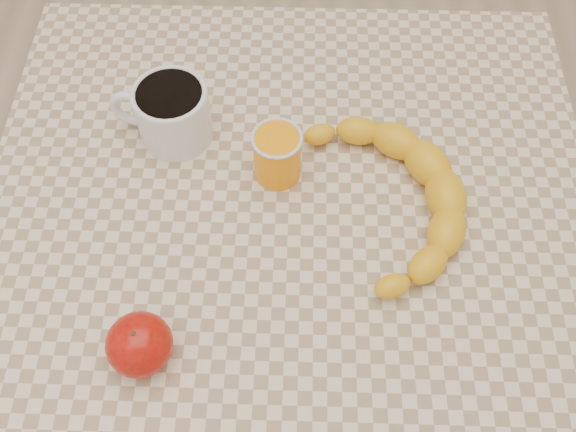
{
  "coord_description": "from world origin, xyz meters",
  "views": [
    {
      "loc": [
        0.01,
        -0.41,
        1.45
      ],
      "look_at": [
        0.0,
        0.0,
        0.77
      ],
      "focal_mm": 40.0,
      "sensor_mm": 36.0,
      "label": 1
    }
  ],
  "objects_px": {
    "table": "(288,255)",
    "orange_juice_glass": "(277,155)",
    "coffee_mug": "(171,112)",
    "apple": "(139,344)",
    "banana": "(392,197)"
  },
  "relations": [
    {
      "from": "coffee_mug",
      "to": "banana",
      "type": "relative_size",
      "value": 0.41
    },
    {
      "from": "coffee_mug",
      "to": "apple",
      "type": "distance_m",
      "value": 0.32
    },
    {
      "from": "coffee_mug",
      "to": "apple",
      "type": "height_order",
      "value": "coffee_mug"
    },
    {
      "from": "coffee_mug",
      "to": "orange_juice_glass",
      "type": "height_order",
      "value": "coffee_mug"
    },
    {
      "from": "coffee_mug",
      "to": "banana",
      "type": "distance_m",
      "value": 0.31
    },
    {
      "from": "table",
      "to": "apple",
      "type": "height_order",
      "value": "apple"
    },
    {
      "from": "table",
      "to": "apple",
      "type": "distance_m",
      "value": 0.26
    },
    {
      "from": "table",
      "to": "coffee_mug",
      "type": "bearing_deg",
      "value": 138.32
    },
    {
      "from": "coffee_mug",
      "to": "orange_juice_glass",
      "type": "relative_size",
      "value": 1.9
    },
    {
      "from": "coffee_mug",
      "to": "apple",
      "type": "xyz_separation_m",
      "value": [
        0.0,
        -0.32,
        -0.01
      ]
    },
    {
      "from": "orange_juice_glass",
      "to": "banana",
      "type": "bearing_deg",
      "value": -19.33
    },
    {
      "from": "table",
      "to": "coffee_mug",
      "type": "height_order",
      "value": "coffee_mug"
    },
    {
      "from": "table",
      "to": "orange_juice_glass",
      "type": "distance_m",
      "value": 0.15
    },
    {
      "from": "coffee_mug",
      "to": "banana",
      "type": "bearing_deg",
      "value": -21.41
    },
    {
      "from": "apple",
      "to": "banana",
      "type": "relative_size",
      "value": 0.21
    }
  ]
}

